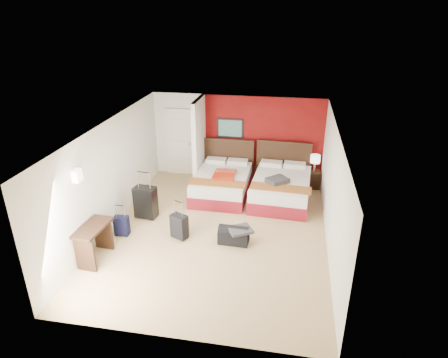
% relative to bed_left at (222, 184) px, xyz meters
% --- Properties ---
extents(ground, '(6.50, 6.50, 0.00)m').
position_rel_bed_left_xyz_m(ground, '(0.22, -1.95, -0.31)').
color(ground, '#D5B883').
rests_on(ground, ground).
extents(room_walls, '(5.02, 6.52, 2.50)m').
position_rel_bed_left_xyz_m(room_walls, '(-1.18, -0.53, 0.95)').
color(room_walls, silver).
rests_on(room_walls, ground).
extents(red_accent_panel, '(3.50, 0.04, 2.50)m').
position_rel_bed_left_xyz_m(red_accent_panel, '(0.97, 1.28, 0.94)').
color(red_accent_panel, maroon).
rests_on(red_accent_panel, ground).
extents(partition_wall, '(0.12, 1.20, 2.50)m').
position_rel_bed_left_xyz_m(partition_wall, '(-0.78, 0.66, 0.94)').
color(partition_wall, silver).
rests_on(partition_wall, ground).
extents(entry_door, '(0.82, 0.06, 2.05)m').
position_rel_bed_left_xyz_m(entry_door, '(-1.53, 1.25, 0.72)').
color(entry_door, silver).
rests_on(entry_door, ground).
extents(bed_left, '(1.46, 2.07, 0.62)m').
position_rel_bed_left_xyz_m(bed_left, '(0.00, 0.00, 0.00)').
color(bed_left, white).
rests_on(bed_left, ground).
extents(bed_right, '(1.62, 2.22, 0.64)m').
position_rel_bed_left_xyz_m(bed_right, '(1.62, -0.04, 0.01)').
color(bed_right, white).
rests_on(bed_right, ground).
extents(red_suitcase_open, '(0.58, 0.79, 0.10)m').
position_rel_bed_left_xyz_m(red_suitcase_open, '(0.10, -0.10, 0.36)').
color(red_suitcase_open, '#9D240D').
rests_on(red_suitcase_open, bed_left).
extents(jacket_bundle, '(0.66, 0.65, 0.12)m').
position_rel_bed_left_xyz_m(jacket_bundle, '(1.52, -0.34, 0.39)').
color(jacket_bundle, '#38383E').
rests_on(jacket_bundle, bed_right).
extents(nightstand, '(0.39, 0.39, 0.50)m').
position_rel_bed_left_xyz_m(nightstand, '(2.50, 0.92, -0.06)').
color(nightstand, black).
rests_on(nightstand, ground).
extents(table_lamp, '(0.31, 0.31, 0.49)m').
position_rel_bed_left_xyz_m(table_lamp, '(2.50, 0.92, 0.44)').
color(table_lamp, white).
rests_on(table_lamp, nightstand).
extents(suitcase_black, '(0.56, 0.39, 0.78)m').
position_rel_bed_left_xyz_m(suitcase_black, '(-1.61, -1.57, 0.08)').
color(suitcase_black, black).
rests_on(suitcase_black, ground).
extents(suitcase_charcoal, '(0.44, 0.37, 0.55)m').
position_rel_bed_left_xyz_m(suitcase_charcoal, '(-0.54, -2.35, -0.03)').
color(suitcase_charcoal, black).
rests_on(suitcase_charcoal, ground).
extents(suitcase_navy, '(0.33, 0.21, 0.45)m').
position_rel_bed_left_xyz_m(suitcase_navy, '(-1.87, -2.46, -0.08)').
color(suitcase_navy, black).
rests_on(suitcase_navy, ground).
extents(duffel_bag, '(0.68, 0.38, 0.34)m').
position_rel_bed_left_xyz_m(duffel_bag, '(0.69, -2.32, -0.14)').
color(duffel_bag, black).
rests_on(duffel_bag, ground).
extents(jacket_draped, '(0.63, 0.60, 0.07)m').
position_rel_bed_left_xyz_m(jacket_draped, '(0.84, -2.37, 0.06)').
color(jacket_draped, '#3C3B41').
rests_on(jacket_draped, duffel_bag).
extents(desk, '(0.54, 0.97, 0.78)m').
position_rel_bed_left_xyz_m(desk, '(-2.03, -3.42, 0.08)').
color(desk, black).
rests_on(desk, ground).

